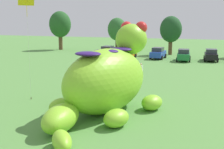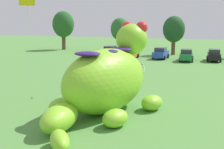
{
  "view_description": "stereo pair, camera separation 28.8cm",
  "coord_description": "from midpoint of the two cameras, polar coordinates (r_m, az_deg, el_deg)",
  "views": [
    {
      "loc": [
        7.27,
        -17.32,
        5.67
      ],
      "look_at": [
        0.32,
        0.59,
        2.22
      ],
      "focal_mm": 47.96,
      "sensor_mm": 36.0,
      "label": 1
    },
    {
      "loc": [
        7.54,
        -17.22,
        5.67
      ],
      "look_at": [
        0.32,
        0.59,
        2.22
      ],
      "focal_mm": 47.96,
      "sensor_mm": 36.0,
      "label": 2
    }
  ],
  "objects": [
    {
      "name": "ground_plane",
      "position": [
        19.63,
        -1.1,
        -6.62
      ],
      "size": [
        160.0,
        160.0,
        0.0
      ],
      "primitive_type": "plane",
      "color": "#568E42"
    },
    {
      "name": "car_black",
      "position": [
        45.13,
        19.03,
        3.5
      ],
      "size": [
        2.25,
        4.25,
        1.72
      ],
      "color": "black",
      "rests_on": "ground"
    },
    {
      "name": "car_green",
      "position": [
        43.99,
        14.17,
        3.59
      ],
      "size": [
        2.27,
        4.26,
        1.72
      ],
      "color": "#1E7238",
      "rests_on": "ground"
    },
    {
      "name": "car_blue",
      "position": [
        46.02,
        9.46,
        4.04
      ],
      "size": [
        1.96,
        4.11,
        1.72
      ],
      "color": "#2347B7",
      "rests_on": "ground"
    },
    {
      "name": "tree_left",
      "position": [
        56.79,
        1.7,
        8.59
      ],
      "size": [
        3.53,
        3.53,
        6.27
      ],
      "color": "brown",
      "rests_on": "ground"
    },
    {
      "name": "spectator_mid_field",
      "position": [
        28.69,
        6.05,
        0.45
      ],
      "size": [
        0.38,
        0.26,
        1.71
      ],
      "color": "#726656",
      "rests_on": "ground"
    },
    {
      "name": "giant_inflatable_creature",
      "position": [
        18.62,
        -0.7,
        -1.0
      ],
      "size": [
        6.61,
        11.35,
        5.64
      ],
      "color": "#8CD12D",
      "rests_on": "ground"
    },
    {
      "name": "car_red",
      "position": [
        48.2,
        -0.11,
        4.45
      ],
      "size": [
        1.95,
        4.11,
        1.72
      ],
      "color": "red",
      "rests_on": "ground"
    },
    {
      "name": "tree_mid_left",
      "position": [
        51.72,
        11.87,
        8.39
      ],
      "size": [
        3.66,
        3.66,
        6.5
      ],
      "color": "brown",
      "rests_on": "ground"
    },
    {
      "name": "tree_far_left",
      "position": [
        60.72,
        -9.13,
        9.38
      ],
      "size": [
        4.27,
        4.27,
        7.58
      ],
      "color": "brown",
      "rests_on": "ground"
    },
    {
      "name": "car_orange",
      "position": [
        46.08,
        3.6,
        4.16
      ],
      "size": [
        2.11,
        4.18,
        1.72
      ],
      "color": "orange",
      "rests_on": "ground"
    }
  ]
}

